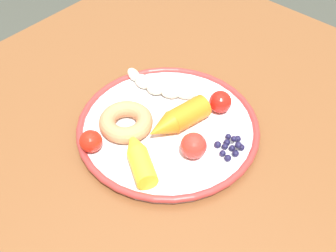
{
  "coord_description": "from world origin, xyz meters",
  "views": [
    {
      "loc": [
        0.38,
        0.33,
        1.29
      ],
      "look_at": [
        -0.01,
        -0.02,
        0.74
      ],
      "focal_mm": 46.89,
      "sensor_mm": 36.0,
      "label": 1
    }
  ],
  "objects": [
    {
      "name": "tomato_far",
      "position": [
        0.11,
        -0.08,
        0.76
      ],
      "size": [
        0.04,
        0.04,
        0.04
      ],
      "primitive_type": "sphere",
      "color": "red",
      "rests_on": "plate"
    },
    {
      "name": "carrot_orange",
      "position": [
        -0.02,
        -0.01,
        0.76
      ],
      "size": [
        0.12,
        0.06,
        0.04
      ],
      "color": "orange",
      "rests_on": "plate"
    },
    {
      "name": "carrot_yellow",
      "position": [
        0.08,
        0.0,
        0.76
      ],
      "size": [
        0.08,
        0.11,
        0.03
      ],
      "color": "yellow",
      "rests_on": "plate"
    },
    {
      "name": "tomato_near",
      "position": [
        0.01,
        0.05,
        0.77
      ],
      "size": [
        0.04,
        0.04,
        0.04
      ],
      "primitive_type": "sphere",
      "color": "red",
      "rests_on": "plate"
    },
    {
      "name": "tomato_mid",
      "position": [
        -0.1,
        0.02,
        0.76
      ],
      "size": [
        0.04,
        0.04,
        0.04
      ],
      "primitive_type": "sphere",
      "color": "red",
      "rests_on": "plate"
    },
    {
      "name": "blueberry_pile",
      "position": [
        -0.04,
        0.09,
        0.75
      ],
      "size": [
        0.06,
        0.04,
        0.02
      ],
      "color": "#191638",
      "rests_on": "plate"
    },
    {
      "name": "dining_table",
      "position": [
        0.0,
        0.0,
        0.64
      ],
      "size": [
        1.0,
        0.93,
        0.73
      ],
      "color": "brown",
      "rests_on": "ground_plane"
    },
    {
      "name": "banana",
      "position": [
        -0.07,
        -0.09,
        0.76
      ],
      "size": [
        0.06,
        0.15,
        0.03
      ],
      "color": "beige",
      "rests_on": "plate"
    },
    {
      "name": "donut",
      "position": [
        0.04,
        -0.07,
        0.76
      ],
      "size": [
        0.09,
        0.09,
        0.03
      ],
      "primitive_type": "torus",
      "rotation": [
        0.0,
        0.0,
        0.02
      ],
      "color": "#C47D51",
      "rests_on": "plate"
    },
    {
      "name": "plate",
      "position": [
        -0.01,
        -0.02,
        0.74
      ],
      "size": [
        0.31,
        0.31,
        0.02
      ],
      "color": "white",
      "rests_on": "dining_table"
    }
  ]
}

